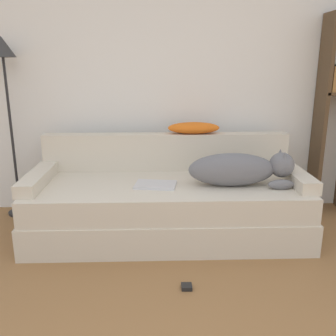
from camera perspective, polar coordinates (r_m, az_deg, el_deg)
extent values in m
cube|color=white|center=(3.64, -1.49, 14.70)|extent=(6.98, 0.06, 2.70)
cube|color=beige|center=(3.22, -0.06, -7.83)|extent=(2.26, 0.95, 0.25)
cube|color=beige|center=(3.13, -0.06, -4.04)|extent=(2.22, 0.91, 0.21)
cube|color=beige|center=(3.44, -0.29, 2.51)|extent=(2.22, 0.15, 0.34)
cube|color=beige|center=(3.22, -19.16, -1.44)|extent=(0.15, 0.76, 0.10)
cube|color=beige|center=(3.29, 18.66, -1.08)|extent=(0.15, 0.76, 0.10)
ellipsoid|color=slate|center=(3.03, 9.67, -0.24)|extent=(0.69, 0.25, 0.27)
sphere|color=slate|center=(3.12, 16.92, 0.45)|extent=(0.20, 0.20, 0.20)
cone|color=slate|center=(3.05, 17.35, 1.54)|extent=(0.07, 0.07, 0.09)
cone|color=slate|center=(3.16, 16.72, 2.02)|extent=(0.07, 0.07, 0.09)
ellipsoid|color=slate|center=(3.05, 16.86, -2.42)|extent=(0.21, 0.06, 0.08)
cube|color=silver|center=(3.01, -1.90, -2.56)|extent=(0.35, 0.27, 0.02)
ellipsoid|color=orange|center=(3.42, 3.93, 6.12)|extent=(0.47, 0.20, 0.10)
cube|color=#4C3823|center=(3.83, 22.19, 7.20)|extent=(0.04, 0.26, 1.85)
cube|color=olive|center=(3.81, 23.57, 12.31)|extent=(0.04, 0.20, 0.23)
cube|color=black|center=(3.82, 24.15, 12.37)|extent=(0.03, 0.20, 0.24)
cylinder|color=#232326|center=(3.94, -21.55, -6.26)|extent=(0.22, 0.22, 0.02)
cylinder|color=#232326|center=(3.75, -22.65, 4.19)|extent=(0.02, 0.02, 1.44)
cone|color=#333333|center=(3.69, -24.00, 16.54)|extent=(0.23, 0.23, 0.18)
cube|color=black|center=(2.54, 2.86, -17.63)|extent=(0.07, 0.07, 0.03)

